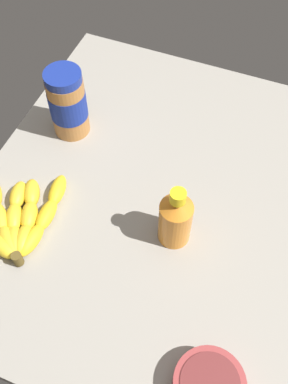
# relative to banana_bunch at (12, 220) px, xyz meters

# --- Properties ---
(ground_plane) EXTENTS (0.87, 0.74, 0.04)m
(ground_plane) POSITION_rel_banana_bunch_xyz_m (0.17, -0.24, -0.04)
(ground_plane) COLOR gray
(banana_bunch) EXTENTS (0.22, 0.22, 0.03)m
(banana_bunch) POSITION_rel_banana_bunch_xyz_m (0.00, 0.00, 0.00)
(banana_bunch) COLOR yellow
(banana_bunch) RESTS_ON ground_plane
(peanut_butter_jar) EXTENTS (0.08, 0.08, 0.17)m
(peanut_butter_jar) POSITION_rel_banana_bunch_xyz_m (0.27, 0.01, 0.07)
(peanut_butter_jar) COLOR #B27238
(peanut_butter_jar) RESTS_ON ground_plane
(honey_bottle) EXTENTS (0.06, 0.06, 0.15)m
(honey_bottle) POSITION_rel_banana_bunch_xyz_m (0.09, -0.31, 0.05)
(honey_bottle) COLOR orange
(honey_bottle) RESTS_ON ground_plane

